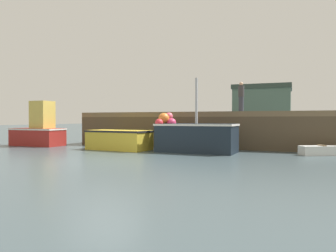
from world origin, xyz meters
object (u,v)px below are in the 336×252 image
at_px(fishing_boat_near_left, 39,131).
at_px(rowboat, 322,150).
at_px(dockworker, 241,97).
at_px(fishing_boat_near_right, 119,139).
at_px(fishing_boat_mid, 195,136).

distance_m(fishing_boat_near_left, rowboat, 13.97).
bearing_deg(fishing_boat_near_left, rowboat, 2.03).
height_order(fishing_boat_near_left, dockworker, dockworker).
xyz_separation_m(fishing_boat_near_right, dockworker, (4.83, 5.60, 2.21)).
bearing_deg(dockworker, rowboat, -50.24).
bearing_deg(fishing_boat_mid, dockworker, 77.70).
distance_m(fishing_boat_near_left, fishing_boat_mid, 8.90).
height_order(fishing_boat_mid, rowboat, fishing_boat_mid).
relative_size(fishing_boat_near_left, fishing_boat_mid, 0.83).
bearing_deg(rowboat, dockworker, 129.76).
bearing_deg(dockworker, fishing_boat_near_left, -152.89).
relative_size(fishing_boat_near_left, dockworker, 1.68).
xyz_separation_m(rowboat, dockworker, (-3.88, 4.66, 2.52)).
distance_m(fishing_boat_near_right, rowboat, 8.77).
distance_m(rowboat, dockworker, 6.57).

